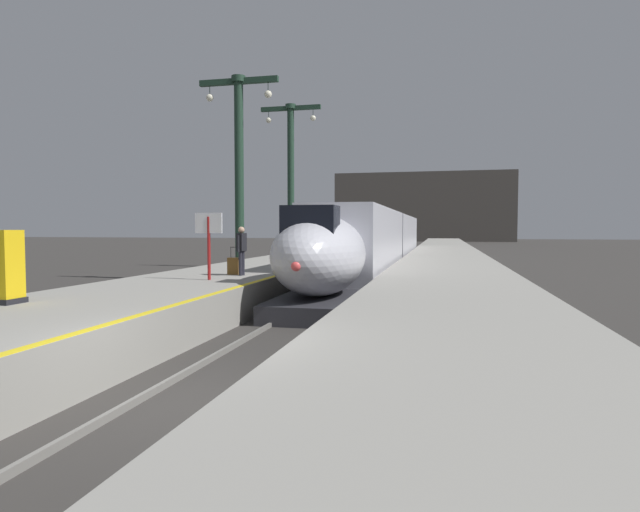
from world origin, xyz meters
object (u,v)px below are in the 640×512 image
object	(u,v)px
station_column_far	(291,165)
ticket_machine_yellow	(2,270)
rolling_suitcase	(234,266)
highspeed_train_main	(377,241)
departure_info_board	(209,232)
passenger_near_edge	(241,247)
station_column_mid	(239,150)

from	to	relation	value
station_column_far	ticket_machine_yellow	bearing A→B (deg)	-89.16
station_column_far	rolling_suitcase	xyz separation A→B (m)	(2.52, -16.05, -5.48)
highspeed_train_main	departure_info_board	world-z (taller)	highspeed_train_main
highspeed_train_main	station_column_far	xyz separation A→B (m)	(-5.90, 1.83, 4.90)
departure_info_board	rolling_suitcase	bearing A→B (deg)	89.23
highspeed_train_main	passenger_near_edge	world-z (taller)	highspeed_train_main
passenger_near_edge	departure_info_board	bearing A→B (deg)	-104.19
station_column_mid	departure_info_board	size ratio (longest dim) A/B	4.23
station_column_far	ticket_machine_yellow	distance (m)	24.42
station_column_mid	passenger_near_edge	xyz separation A→B (m)	(2.92, -7.23, -4.43)
station_column_mid	station_column_far	world-z (taller)	station_column_far
station_column_mid	rolling_suitcase	distance (m)	9.00
passenger_near_edge	departure_info_board	size ratio (longest dim) A/B	0.80
highspeed_train_main	ticket_machine_yellow	distance (m)	22.75
ticket_machine_yellow	departure_info_board	xyz separation A→B (m)	(2.14, 5.89, 0.77)
highspeed_train_main	station_column_far	bearing A→B (deg)	162.77
station_column_mid	ticket_machine_yellow	world-z (taller)	station_column_mid
passenger_near_edge	station_column_far	bearing A→B (deg)	100.15
passenger_near_edge	ticket_machine_yellow	world-z (taller)	passenger_near_edge
highspeed_train_main	departure_info_board	bearing A→B (deg)	-101.90
highspeed_train_main	station_column_mid	world-z (taller)	station_column_mid
highspeed_train_main	station_column_far	distance (m)	7.88
highspeed_train_main	station_column_mid	distance (m)	10.39
rolling_suitcase	ticket_machine_yellow	world-z (taller)	ticket_machine_yellow
passenger_near_edge	departure_info_board	world-z (taller)	departure_info_board
departure_info_board	ticket_machine_yellow	bearing A→B (deg)	-109.99
rolling_suitcase	station_column_mid	bearing A→B (deg)	109.85
station_column_far	highspeed_train_main	bearing A→B (deg)	-17.23
station_column_mid	departure_info_board	distance (m)	10.06
station_column_mid	station_column_far	size ratio (longest dim) A/B	0.93
station_column_far	passenger_near_edge	size ratio (longest dim) A/B	5.72
station_column_mid	ticket_machine_yellow	distance (m)	15.54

